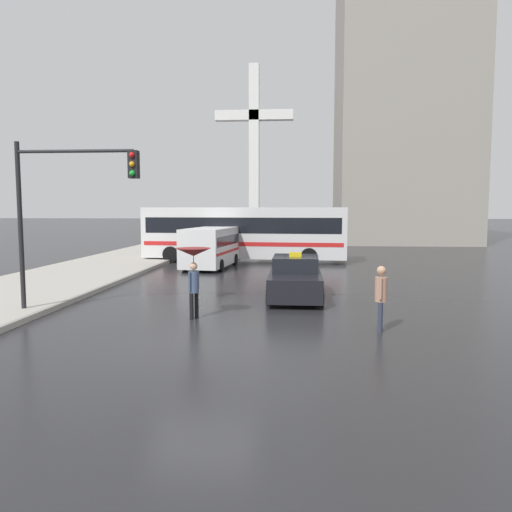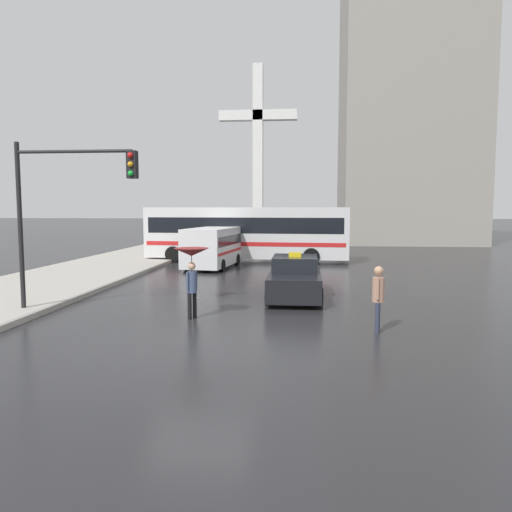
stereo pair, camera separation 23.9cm
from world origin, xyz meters
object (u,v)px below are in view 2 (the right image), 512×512
object	(u,v)px
monument_cross	(258,143)
ambulance_van	(213,246)
pedestrian_with_umbrella	(192,262)
pedestrian_man	(378,293)
city_bus	(247,232)
taxi	(295,279)
traffic_light	(68,194)

from	to	relation	value
monument_cross	ambulance_van	bearing A→B (deg)	-91.86
ambulance_van	pedestrian_with_umbrella	world-z (taller)	ambulance_van
ambulance_van	pedestrian_man	size ratio (longest dim) A/B	3.10
ambulance_van	pedestrian_man	world-z (taller)	ambulance_van
city_bus	monument_cross	xyz separation A→B (m)	(-0.83, 16.30, 7.37)
taxi	pedestrian_man	xyz separation A→B (m)	(2.22, -4.94, 0.34)
taxi	city_bus	distance (m)	12.54
taxi	city_bus	xyz separation A→B (m)	(-3.12, 12.10, 1.13)
taxi	pedestrian_with_umbrella	world-z (taller)	pedestrian_with_umbrella
ambulance_van	monument_cross	xyz separation A→B (m)	(0.64, 19.64, 7.98)
ambulance_van	taxi	bearing A→B (deg)	124.21
pedestrian_with_umbrella	traffic_light	world-z (taller)	traffic_light
pedestrian_man	pedestrian_with_umbrella	bearing A→B (deg)	-91.63
pedestrian_with_umbrella	taxi	bearing A→B (deg)	-8.63
city_bus	pedestrian_with_umbrella	distance (m)	15.88
ambulance_van	city_bus	world-z (taller)	city_bus
city_bus	pedestrian_man	world-z (taller)	city_bus
ambulance_van	traffic_light	size ratio (longest dim) A/B	1.04
pedestrian_with_umbrella	pedestrian_man	world-z (taller)	pedestrian_with_umbrella
city_bus	pedestrian_with_umbrella	size ratio (longest dim) A/B	5.96
taxi	pedestrian_man	size ratio (longest dim) A/B	2.69
city_bus	taxi	bearing A→B (deg)	-161.76
pedestrian_with_umbrella	monument_cross	size ratio (longest dim) A/B	0.13
pedestrian_man	city_bus	bearing A→B (deg)	-151.49
taxi	pedestrian_with_umbrella	distance (m)	4.87
ambulance_van	pedestrian_with_umbrella	xyz separation A→B (m)	(1.69, -12.53, 0.45)
pedestrian_man	traffic_light	distance (m)	9.40
traffic_light	monument_cross	xyz separation A→B (m)	(2.73, 31.91, 5.56)
pedestrian_with_umbrella	traffic_light	bearing A→B (deg)	114.90
taxi	traffic_light	xyz separation A→B (m)	(-6.69, -3.51, 2.95)
taxi	traffic_light	distance (m)	8.11
city_bus	traffic_light	distance (m)	16.11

